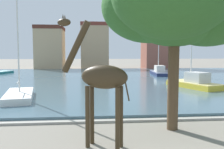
{
  "coord_description": "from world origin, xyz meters",
  "views": [
    {
      "loc": [
        -2.69,
        -6.0,
        3.72
      ],
      "look_at": [
        -1.04,
        11.52,
        2.2
      ],
      "focal_mm": 40.29,
      "sensor_mm": 36.0,
      "label": 1
    }
  ],
  "objects": [
    {
      "name": "harbor_water",
      "position": [
        0.0,
        28.41,
        0.13
      ],
      "size": [
        82.32,
        41.78,
        0.27
      ],
      "primitive_type": "cube",
      "color": "#476675",
      "rests_on": "ground"
    },
    {
      "name": "sailboat_white",
      "position": [
        -8.04,
        13.93,
        0.42
      ],
      "size": [
        3.05,
        6.9,
        9.1
      ],
      "color": "white",
      "rests_on": "ground"
    },
    {
      "name": "sailboat_navy",
      "position": [
        8.44,
        33.18,
        0.58
      ],
      "size": [
        2.42,
        7.85,
        7.88
      ],
      "color": "navy",
      "rests_on": "ground"
    },
    {
      "name": "shade_tree",
      "position": [
        1.37,
        5.57,
        5.97
      ],
      "size": [
        7.49,
        7.24,
        8.08
      ],
      "color": "brown",
      "rests_on": "ground"
    },
    {
      "name": "townhouse_narrow_midrow",
      "position": [
        -11.31,
        52.42,
        4.84
      ],
      "size": [
        6.12,
        8.09,
        9.65
      ],
      "color": "tan",
      "rests_on": "ground"
    },
    {
      "name": "townhouse_end_terrace",
      "position": [
        13.43,
        51.6,
        5.99
      ],
      "size": [
        6.81,
        6.59,
        11.95
      ],
      "color": "#8E5142",
      "rests_on": "ground"
    },
    {
      "name": "giraffe_statue",
      "position": [
        -2.23,
        3.71,
        2.69
      ],
      "size": [
        2.89,
        1.63,
        5.27
      ],
      "color": "#382B19",
      "rests_on": "ground"
    },
    {
      "name": "sailboat_yellow",
      "position": [
        7.65,
        18.45,
        0.6
      ],
      "size": [
        4.28,
        7.15,
        7.03
      ],
      "color": "gold",
      "rests_on": "ground"
    },
    {
      "name": "townhouse_tall_gabled",
      "position": [
        -1.23,
        54.28,
        5.36
      ],
      "size": [
        6.45,
        6.91,
        10.7
      ],
      "color": "tan",
      "rests_on": "ground"
    },
    {
      "name": "quay_edge_coping",
      "position": [
        0.0,
        7.27,
        0.06
      ],
      "size": [
        82.32,
        0.5,
        0.12
      ],
      "primitive_type": "cube",
      "color": "#ADA89E",
      "rests_on": "ground"
    }
  ]
}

